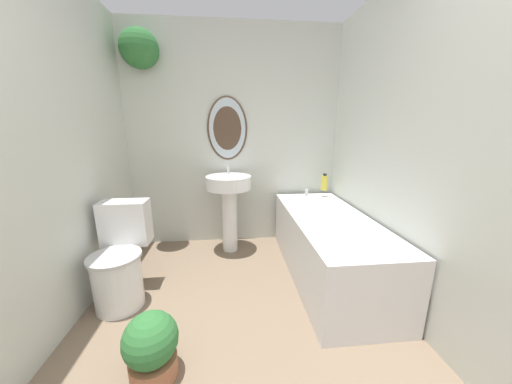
{
  "coord_description": "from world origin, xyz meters",
  "views": [
    {
      "loc": [
        -0.06,
        -0.29,
        1.33
      ],
      "look_at": [
        0.14,
        1.64,
        0.84
      ],
      "focal_mm": 18.0,
      "sensor_mm": 36.0,
      "label": 1
    }
  ],
  "objects_px": {
    "pedestal_sink": "(229,197)",
    "bathtub": "(328,244)",
    "potted_plant": "(151,346)",
    "shampoo_bottle": "(324,183)",
    "toilet": "(121,260)"
  },
  "relations": [
    {
      "from": "toilet",
      "to": "potted_plant",
      "type": "height_order",
      "value": "toilet"
    },
    {
      "from": "bathtub",
      "to": "toilet",
      "type": "bearing_deg",
      "value": -173.92
    },
    {
      "from": "potted_plant",
      "to": "shampoo_bottle",
      "type": "bearing_deg",
      "value": 46.23
    },
    {
      "from": "pedestal_sink",
      "to": "shampoo_bottle",
      "type": "xyz_separation_m",
      "value": [
        1.07,
        0.07,
        0.12
      ]
    },
    {
      "from": "toilet",
      "to": "pedestal_sink",
      "type": "distance_m",
      "value": 1.17
    },
    {
      "from": "toilet",
      "to": "bathtub",
      "type": "bearing_deg",
      "value": 6.08
    },
    {
      "from": "pedestal_sink",
      "to": "potted_plant",
      "type": "xyz_separation_m",
      "value": [
        -0.42,
        -1.48,
        -0.41
      ]
    },
    {
      "from": "pedestal_sink",
      "to": "shampoo_bottle",
      "type": "relative_size",
      "value": 5.01
    },
    {
      "from": "bathtub",
      "to": "pedestal_sink",
      "type": "bearing_deg",
      "value": 146.48
    },
    {
      "from": "shampoo_bottle",
      "to": "potted_plant",
      "type": "height_order",
      "value": "shampoo_bottle"
    },
    {
      "from": "pedestal_sink",
      "to": "bathtub",
      "type": "xyz_separation_m",
      "value": [
        0.89,
        -0.59,
        -0.31
      ]
    },
    {
      "from": "pedestal_sink",
      "to": "shampoo_bottle",
      "type": "distance_m",
      "value": 1.08
    },
    {
      "from": "toilet",
      "to": "shampoo_bottle",
      "type": "xyz_separation_m",
      "value": [
        1.91,
        0.84,
        0.39
      ]
    },
    {
      "from": "potted_plant",
      "to": "bathtub",
      "type": "bearing_deg",
      "value": 34.43
    },
    {
      "from": "bathtub",
      "to": "potted_plant",
      "type": "bearing_deg",
      "value": -145.57
    }
  ]
}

